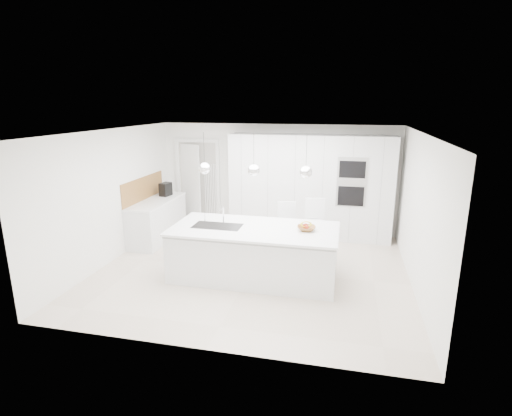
% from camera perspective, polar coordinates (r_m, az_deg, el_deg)
% --- Properties ---
extents(floor, '(5.50, 5.50, 0.00)m').
position_cam_1_polar(floor, '(7.40, -0.52, -8.85)').
color(floor, beige).
rests_on(floor, ground).
extents(wall_back, '(5.50, 0.00, 5.50)m').
position_cam_1_polar(wall_back, '(9.38, 3.00, 4.25)').
color(wall_back, white).
rests_on(wall_back, ground).
extents(wall_left, '(0.00, 5.00, 5.00)m').
position_cam_1_polar(wall_left, '(8.06, -19.93, 1.61)').
color(wall_left, white).
rests_on(wall_left, ground).
extents(ceiling, '(5.50, 5.50, 0.00)m').
position_cam_1_polar(ceiling, '(6.79, -0.57, 10.85)').
color(ceiling, white).
rests_on(ceiling, wall_back).
extents(tall_cabinets, '(3.60, 0.60, 2.30)m').
position_cam_1_polar(tall_cabinets, '(9.01, 7.68, 3.04)').
color(tall_cabinets, white).
rests_on(tall_cabinets, floor).
extents(oven_stack, '(0.62, 0.04, 1.05)m').
position_cam_1_polar(oven_stack, '(8.63, 13.50, 3.60)').
color(oven_stack, '#A5A5A8').
rests_on(oven_stack, tall_cabinets).
extents(doorway_frame, '(1.11, 0.08, 2.13)m').
position_cam_1_polar(doorway_frame, '(9.91, -8.25, 3.36)').
color(doorway_frame, white).
rests_on(doorway_frame, floor).
extents(hallway_door, '(0.76, 0.38, 2.00)m').
position_cam_1_polar(hallway_door, '(9.96, -9.69, 3.24)').
color(hallway_door, white).
rests_on(hallway_door, floor).
extents(radiator, '(0.32, 0.04, 1.40)m').
position_cam_1_polar(radiator, '(9.83, -6.48, 2.28)').
color(radiator, white).
rests_on(radiator, floor).
extents(left_base_cabinets, '(0.60, 1.80, 0.86)m').
position_cam_1_polar(left_base_cabinets, '(9.12, -13.88, -1.78)').
color(left_base_cabinets, white).
rests_on(left_base_cabinets, floor).
extents(left_worktop, '(0.62, 1.82, 0.04)m').
position_cam_1_polar(left_worktop, '(9.01, -14.06, 0.97)').
color(left_worktop, white).
rests_on(left_worktop, left_base_cabinets).
extents(oak_backsplash, '(0.02, 1.80, 0.50)m').
position_cam_1_polar(oak_backsplash, '(9.08, -15.79, 2.71)').
color(oak_backsplash, olive).
rests_on(oak_backsplash, wall_left).
extents(island_base, '(2.80, 1.20, 0.86)m').
position_cam_1_polar(island_base, '(6.94, -0.30, -6.65)').
color(island_base, white).
rests_on(island_base, floor).
extents(island_worktop, '(2.84, 1.40, 0.04)m').
position_cam_1_polar(island_worktop, '(6.83, -0.21, -2.99)').
color(island_worktop, white).
rests_on(island_worktop, island_base).
extents(island_sink, '(0.84, 0.44, 0.18)m').
position_cam_1_polar(island_sink, '(6.98, -5.52, -3.20)').
color(island_sink, '#3F3F42').
rests_on(island_sink, island_worktop).
extents(island_tap, '(0.02, 0.02, 0.30)m').
position_cam_1_polar(island_tap, '(7.08, -4.67, -0.97)').
color(island_tap, white).
rests_on(island_tap, island_worktop).
extents(pendant_left, '(0.20, 0.20, 0.20)m').
position_cam_1_polar(pendant_left, '(6.79, -7.36, 5.63)').
color(pendant_left, white).
rests_on(pendant_left, ceiling).
extents(pendant_mid, '(0.20, 0.20, 0.20)m').
position_cam_1_polar(pendant_mid, '(6.54, -0.32, 5.41)').
color(pendant_mid, white).
rests_on(pendant_mid, ceiling).
extents(pendant_right, '(0.20, 0.20, 0.20)m').
position_cam_1_polar(pendant_right, '(6.41, 7.14, 5.10)').
color(pendant_right, white).
rests_on(pendant_right, ceiling).
extents(fruit_bowl, '(0.34, 0.34, 0.08)m').
position_cam_1_polar(fruit_bowl, '(6.72, 7.20, -2.90)').
color(fruit_bowl, olive).
rests_on(fruit_bowl, island_worktop).
extents(espresso_machine, '(0.23, 0.31, 0.30)m').
position_cam_1_polar(espresso_machine, '(9.36, -12.79, 2.63)').
color(espresso_machine, black).
rests_on(espresso_machine, left_worktop).
extents(bar_stool_left, '(0.49, 0.59, 1.12)m').
position_cam_1_polar(bar_stool_left, '(7.70, 4.17, -3.45)').
color(bar_stool_left, white).
rests_on(bar_stool_left, floor).
extents(bar_stool_right, '(0.45, 0.59, 1.20)m').
position_cam_1_polar(bar_stool_right, '(7.67, 8.19, -3.31)').
color(bar_stool_right, white).
rests_on(bar_stool_right, floor).
extents(apple_a, '(0.08, 0.08, 0.08)m').
position_cam_1_polar(apple_a, '(6.75, 7.09, -2.52)').
color(apple_a, '#B32F1B').
rests_on(apple_a, fruit_bowl).
extents(apple_b, '(0.08, 0.08, 0.08)m').
position_cam_1_polar(apple_b, '(6.73, 7.02, -2.57)').
color(apple_b, '#B32F1B').
rests_on(apple_b, fruit_bowl).
extents(apple_c, '(0.07, 0.07, 0.07)m').
position_cam_1_polar(apple_c, '(6.69, 7.27, -2.75)').
color(apple_c, '#B32F1B').
rests_on(apple_c, fruit_bowl).
extents(banana_bunch, '(0.23, 0.16, 0.20)m').
position_cam_1_polar(banana_bunch, '(6.69, 7.17, -2.32)').
color(banana_bunch, yellow).
rests_on(banana_bunch, fruit_bowl).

